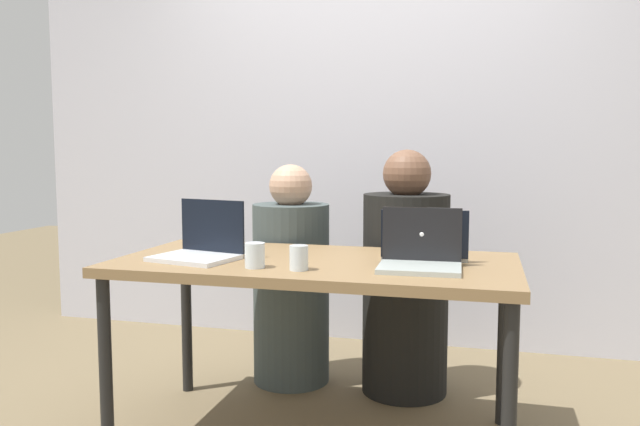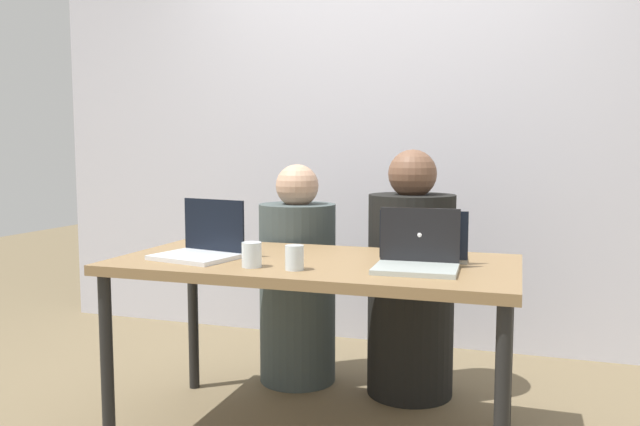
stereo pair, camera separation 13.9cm
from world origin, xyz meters
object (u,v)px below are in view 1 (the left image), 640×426
object	(u,v)px
water_glass_center	(298,259)
laptop_back_right	(424,248)
person_on_left	(291,286)
laptop_front_right	(420,256)
laptop_front_left	(201,246)
water_glass_left	(255,257)
person_on_right	(405,286)

from	to	relation	value
water_glass_center	laptop_back_right	bearing A→B (deg)	39.45
person_on_left	laptop_back_right	distance (m)	0.90
water_glass_center	laptop_front_right	bearing A→B (deg)	18.15
laptop_front_left	water_glass_center	distance (m)	0.47
water_glass_left	laptop_front_left	bearing A→B (deg)	155.35
laptop_front_right	water_glass_center	distance (m)	0.45
water_glass_center	water_glass_left	world-z (taller)	water_glass_left
person_on_left	water_glass_left	world-z (taller)	person_on_left
laptop_back_right	water_glass_left	size ratio (longest dim) A/B	3.81
person_on_left	person_on_right	size ratio (longest dim) A/B	0.94
laptop_front_left	water_glass_center	xyz separation A→B (m)	(0.45, -0.13, -0.01)
laptop_front_right	laptop_back_right	xyz separation A→B (m)	(-0.01, 0.21, -0.00)
water_glass_left	laptop_front_right	bearing A→B (deg)	12.93
person_on_right	water_glass_center	distance (m)	0.91
laptop_front_left	person_on_right	bearing A→B (deg)	55.92
person_on_right	water_glass_left	bearing A→B (deg)	47.00
laptop_front_left	water_glass_left	bearing A→B (deg)	-11.78
water_glass_left	person_on_left	bearing A→B (deg)	98.17
person_on_right	laptop_front_right	world-z (taller)	person_on_right
person_on_left	water_glass_center	size ratio (longest dim) A/B	12.19
person_on_right	laptop_front_right	distance (m)	0.75
laptop_front_left	water_glass_center	world-z (taller)	laptop_front_left
person_on_left	laptop_back_right	world-z (taller)	person_on_left
person_on_left	person_on_right	distance (m)	0.58
person_on_left	laptop_front_left	distance (m)	0.77
person_on_right	water_glass_center	world-z (taller)	person_on_right
water_glass_left	person_on_right	bearing A→B (deg)	60.70
person_on_left	laptop_front_right	distance (m)	1.03
laptop_front_right	water_glass_left	world-z (taller)	laptop_front_right
laptop_back_right	laptop_front_right	bearing A→B (deg)	85.74
water_glass_left	water_glass_center	bearing A→B (deg)	-1.18
person_on_left	water_glass_center	distance (m)	0.92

